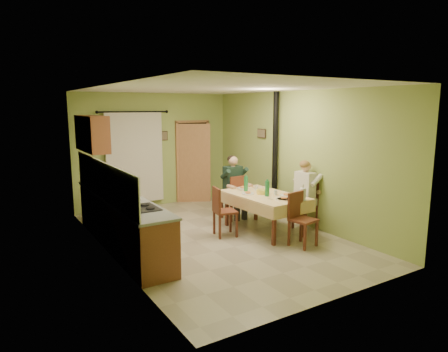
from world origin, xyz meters
TOP-DOWN VIEW (x-y plane):
  - floor at (0.00, 0.00)m, footprint 4.00×6.00m
  - room_shell at (0.00, 0.00)m, footprint 4.04×6.04m
  - kitchen_run at (-1.71, 0.40)m, footprint 0.64×3.64m
  - upper_cabinets at (-1.82, 1.70)m, footprint 0.35×1.40m
  - curtain at (-0.55, 2.90)m, footprint 1.70×0.07m
  - doorway at (1.03, 2.88)m, footprint 0.96×0.43m
  - dining_table at (1.00, -0.21)m, footprint 1.14×1.80m
  - tableware at (1.02, -0.30)m, footprint 0.79×1.65m
  - chair_far at (0.98, 0.86)m, footprint 0.45×0.45m
  - chair_near at (1.07, -1.25)m, footprint 0.47×0.47m
  - chair_right at (1.84, -0.50)m, footprint 0.43×0.43m
  - chair_left at (0.18, -0.03)m, footprint 0.48×0.48m
  - man_far at (0.98, 0.88)m, footprint 0.59×0.47m
  - man_right at (1.83, -0.50)m, footprint 0.48×0.60m
  - stove_flue at (1.90, 0.60)m, footprint 0.24×0.24m
  - picture_back at (0.25, 2.97)m, footprint 0.19×0.03m
  - picture_right at (1.97, 1.20)m, footprint 0.03×0.31m

SIDE VIEW (x-z plane):
  - floor at x=0.00m, z-range -0.01..0.01m
  - chair_right at x=1.84m, z-range -0.19..0.77m
  - chair_left at x=0.18m, z-range -0.19..0.77m
  - chair_near at x=1.07m, z-range -0.19..0.77m
  - chair_far at x=0.98m, z-range -0.20..0.79m
  - dining_table at x=1.00m, z-range 0.00..0.76m
  - kitchen_run at x=-1.71m, z-range -0.30..1.26m
  - tableware at x=1.02m, z-range 0.66..0.99m
  - man_far at x=0.98m, z-range 0.18..1.57m
  - man_right at x=1.83m, z-range 0.18..1.57m
  - stove_flue at x=1.90m, z-range -0.38..2.42m
  - doorway at x=1.03m, z-range -0.02..2.13m
  - curtain at x=-0.55m, z-range 0.15..2.37m
  - picture_back at x=0.25m, z-range 1.64..1.86m
  - room_shell at x=0.00m, z-range 0.41..3.23m
  - picture_right at x=1.97m, z-range 1.75..1.96m
  - upper_cabinets at x=-1.82m, z-range 1.60..2.30m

